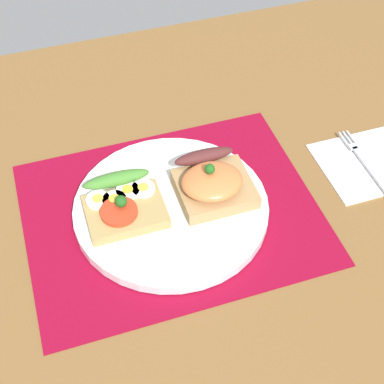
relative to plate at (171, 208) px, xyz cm
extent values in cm
cube|color=brown|center=(0.00, 0.00, -2.66)|extent=(120.00, 90.00, 3.20)
cube|color=maroon|center=(0.00, 0.00, -0.91)|extent=(39.52, 31.40, 0.30)
cylinder|color=white|center=(0.00, 0.00, 0.00)|extent=(26.48, 26.48, 1.51)
cube|color=#A88C51|center=(-6.24, 0.25, 1.57)|extent=(10.34, 7.74, 1.62)
cylinder|color=red|center=(-7.17, -0.67, 2.68)|extent=(4.91, 4.91, 0.60)
ellipsoid|color=#43822E|center=(-6.24, 4.52, 3.28)|extent=(9.10, 2.20, 1.80)
sphere|color=#1E5919|center=(-6.64, 0.25, 3.78)|extent=(1.60, 1.60, 1.60)
cylinder|color=white|center=(-9.34, 2.20, 2.63)|extent=(3.20, 3.20, 0.50)
cylinder|color=yellow|center=(-9.34, 2.20, 2.96)|extent=(1.44, 1.44, 0.16)
cylinder|color=white|center=(-7.27, 1.51, 2.63)|extent=(3.20, 3.20, 0.50)
cylinder|color=yellow|center=(-7.27, 1.51, 2.96)|extent=(1.44, 1.44, 0.16)
cylinder|color=white|center=(-5.20, 2.56, 2.63)|extent=(3.20, 3.20, 0.50)
cylinder|color=yellow|center=(-5.20, 2.56, 2.96)|extent=(1.44, 1.44, 0.16)
cylinder|color=white|center=(-3.14, 2.28, 2.63)|extent=(3.20, 3.20, 0.50)
cylinder|color=yellow|center=(-3.14, 2.28, 2.96)|extent=(1.44, 1.44, 0.16)
cube|color=#A88553|center=(6.24, -0.21, 1.77)|extent=(10.03, 8.84, 2.04)
ellipsoid|color=orange|center=(5.64, -0.51, 4.00)|extent=(8.23, 7.07, 2.42)
ellipsoid|color=#512422|center=(6.24, 4.61, 3.69)|extent=(8.53, 2.20, 1.80)
sphere|color=#1E5919|center=(5.44, 0.39, 5.91)|extent=(1.40, 1.40, 1.40)
cube|color=white|center=(30.15, 0.05, -0.76)|extent=(13.60, 12.73, 0.60)
cube|color=#B7B7BC|center=(29.76, -2.04, -0.30)|extent=(0.80, 10.46, 0.32)
cube|color=#B7B7BC|center=(29.76, 3.39, -0.30)|extent=(1.50, 1.20, 0.32)
cube|color=#B7B7BC|center=(29.11, 5.39, -0.30)|extent=(0.32, 2.80, 0.32)
cube|color=#B7B7BC|center=(29.76, 5.39, -0.30)|extent=(0.32, 2.80, 0.32)
cube|color=#B7B7BC|center=(30.41, 5.39, -0.30)|extent=(0.32, 2.80, 0.32)
camera|label=1|loc=(-13.05, -49.22, 59.89)|focal=54.05mm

